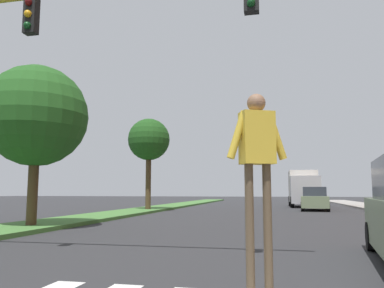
{
  "coord_description": "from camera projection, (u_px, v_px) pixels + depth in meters",
  "views": [
    {
      "loc": [
        0.74,
        3.96,
        1.34
      ],
      "look_at": [
        -1.84,
        15.94,
        2.83
      ],
      "focal_mm": 36.17,
      "sensor_mm": 36.0,
      "label": 1
    }
  ],
  "objects": [
    {
      "name": "ground_plane",
      "position": [
        265.0,
        212.0,
        25.26
      ],
      "size": [
        140.0,
        140.0,
        0.0
      ],
      "primitive_type": "plane",
      "color": "#2D2D30"
    },
    {
      "name": "median_strip",
      "position": [
        139.0,
        211.0,
        24.99
      ],
      "size": [
        2.66,
        64.0,
        0.15
      ],
      "primitive_type": "cube",
      "color": "#477A38",
      "rests_on": "ground_plane"
    },
    {
      "name": "tree_mid",
      "position": [
        36.0,
        116.0,
        14.13
      ],
      "size": [
        3.7,
        3.7,
        5.78
      ],
      "color": "#4C3823",
      "rests_on": "median_strip"
    },
    {
      "name": "tree_far",
      "position": [
        149.0,
        140.0,
        26.24
      ],
      "size": [
        2.83,
        2.83,
        6.09
      ],
      "color": "#4C3823",
      "rests_on": "median_strip"
    },
    {
      "name": "traffic_light_gantry",
      "position": [
        28.0,
        50.0,
        8.27
      ],
      "size": [
        8.67,
        0.3,
        6.0
      ],
      "color": "gold",
      "rests_on": "median_strip"
    },
    {
      "name": "pedestrian_performer",
      "position": [
        257.0,
        163.0,
        4.51
      ],
      "size": [
        0.71,
        0.39,
        2.49
      ],
      "color": "brown",
      "rests_on": "ground_plane"
    },
    {
      "name": "sedan_midblock",
      "position": [
        315.0,
        199.0,
        27.09
      ],
      "size": [
        2.17,
        4.6,
        1.63
      ],
      "color": "gray",
      "rests_on": "ground_plane"
    },
    {
      "name": "truck_box_delivery",
      "position": [
        303.0,
        188.0,
        33.29
      ],
      "size": [
        2.4,
        6.2,
        3.1
      ],
      "color": "#B7B7BC",
      "rests_on": "ground_plane"
    }
  ]
}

